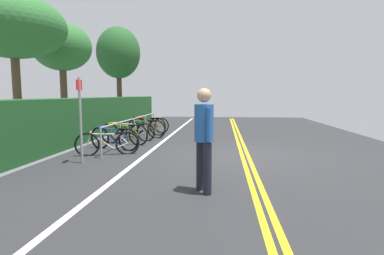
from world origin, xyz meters
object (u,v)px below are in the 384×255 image
(bicycle_3, at_px, (132,132))
(bicycle_1, at_px, (114,138))
(bike_rack, at_px, (134,124))
(sign_post_near, at_px, (80,112))
(bicycle_0, at_px, (108,143))
(pedestrian, at_px, (204,133))
(bicycle_4, at_px, (143,129))
(bicycle_6, at_px, (150,125))
(bicycle_5, at_px, (147,126))
(tree_far_right, at_px, (62,48))
(tree_extra, at_px, (118,53))
(bicycle_2, at_px, (124,134))
(tree_mid, at_px, (13,27))

(bicycle_3, bearing_deg, bicycle_1, 179.04)
(bike_rack, xyz_separation_m, bicycle_1, (-1.76, 0.12, -0.28))
(sign_post_near, bearing_deg, bicycle_0, -14.03)
(bicycle_1, xyz_separation_m, pedestrian, (-3.78, -2.94, 0.68))
(bicycle_4, xyz_separation_m, bicycle_6, (1.72, 0.12, -0.02))
(bicycle_5, distance_m, tree_far_right, 5.18)
(bicycle_5, height_order, tree_extra, tree_extra)
(pedestrian, relative_size, tree_extra, 0.32)
(bicycle_2, distance_m, tree_mid, 5.23)
(pedestrian, distance_m, sign_post_near, 3.63)
(bicycle_0, bearing_deg, bicycle_3, 2.21)
(tree_far_right, bearing_deg, bicycle_6, -88.84)
(bicycle_1, bearing_deg, bicycle_6, -1.29)
(bicycle_0, height_order, sign_post_near, sign_post_near)
(pedestrian, bearing_deg, bicycle_5, 21.12)
(bicycle_5, relative_size, sign_post_near, 0.84)
(sign_post_near, bearing_deg, bike_rack, -3.91)
(tree_mid, xyz_separation_m, tree_extra, (7.75, -0.97, 0.14))
(bicycle_0, bearing_deg, bicycle_5, -0.25)
(bicycle_0, relative_size, bicycle_5, 0.97)
(bicycle_0, bearing_deg, bicycle_2, 4.58)
(tree_mid, height_order, tree_far_right, tree_mid)
(bicycle_2, distance_m, tree_extra, 9.19)
(bicycle_4, height_order, bicycle_6, bicycle_4)
(bicycle_6, height_order, tree_mid, tree_mid)
(bicycle_4, xyz_separation_m, tree_mid, (-1.39, 4.05, 3.56))
(bicycle_1, height_order, sign_post_near, sign_post_near)
(bike_rack, height_order, bicycle_0, bike_rack)
(bicycle_5, relative_size, tree_extra, 0.31)
(bicycle_2, distance_m, bicycle_3, 0.78)
(bike_rack, bearing_deg, bicycle_1, 176.05)
(bicycle_5, distance_m, sign_post_near, 5.39)
(bicycle_2, height_order, bicycle_4, bicycle_4)
(tree_far_right, bearing_deg, tree_extra, -10.88)
(pedestrian, height_order, tree_far_right, tree_far_right)
(tree_extra, bearing_deg, bicycle_6, -147.54)
(bike_rack, distance_m, bicycle_5, 1.71)
(bike_rack, height_order, bicycle_3, bike_rack)
(bicycle_2, relative_size, bicycle_3, 1.04)
(bike_rack, height_order, bicycle_2, bike_rack)
(bike_rack, height_order, bicycle_4, bike_rack)
(bicycle_5, height_order, pedestrian, pedestrian)
(bicycle_1, relative_size, tree_far_right, 0.35)
(bicycle_5, relative_size, tree_far_right, 0.36)
(bicycle_6, distance_m, pedestrian, 8.56)
(bicycle_0, relative_size, bicycle_4, 0.91)
(bike_rack, relative_size, tree_far_right, 1.29)
(bicycle_2, bearing_deg, bicycle_3, -3.41)
(bicycle_1, relative_size, bicycle_2, 0.95)
(bicycle_5, xyz_separation_m, pedestrian, (-7.23, -2.79, 0.65))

